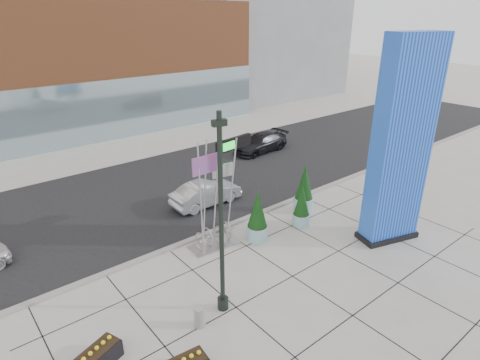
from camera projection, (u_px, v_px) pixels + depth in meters
ground at (259, 274)px, 16.76m from camera, size 160.00×160.00×0.00m
street_asphalt at (148, 195)px, 23.90m from camera, size 80.00×12.00×0.02m
curb_edge at (205, 235)px, 19.59m from camera, size 80.00×0.30×0.12m
tower_podium at (61, 69)px, 34.49m from camera, size 34.00×10.00×11.00m
tower_glass_front at (86, 114)px, 32.23m from camera, size 34.00×0.60×5.00m
building_grey_parking at (246, 20)px, 51.20m from camera, size 20.00×18.00×18.00m
blue_pylon at (401, 148)px, 17.74m from camera, size 3.07×2.02×9.43m
lamp_post at (222, 237)px, 13.67m from camera, size 0.49×0.41×7.41m
public_art_sculpture at (214, 220)px, 18.30m from camera, size 2.34×1.29×5.15m
concrete_bollard at (200, 317)px, 13.88m from camera, size 0.40×0.40×0.77m
overhead_street_sign at (233, 153)px, 18.85m from camera, size 2.20×0.50×4.66m
round_planter_east at (304, 189)px, 21.68m from camera, size 1.06×1.06×2.65m
round_planter_mid at (302, 207)px, 20.23m from camera, size 0.88×0.88×2.20m
round_planter_west at (257, 217)px, 18.87m from camera, size 1.02×1.02×2.56m
box_planter_north at (98, 356)px, 12.33m from camera, size 1.55×1.14×0.76m
car_silver_mid at (206, 194)px, 22.51m from camera, size 4.15×1.49×1.36m
car_dark_east at (261, 143)px, 31.05m from camera, size 4.86×2.24×1.38m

